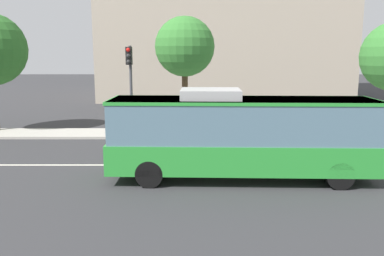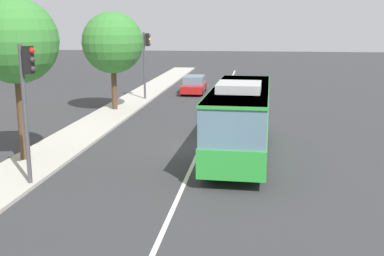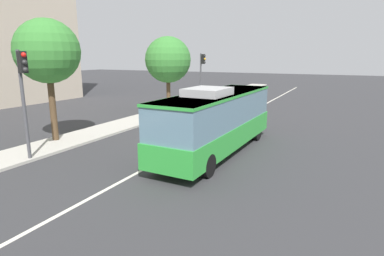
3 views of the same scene
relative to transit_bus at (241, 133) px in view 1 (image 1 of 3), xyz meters
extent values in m
plane|color=#333335|center=(1.17, 1.91, -1.81)|extent=(160.00, 160.00, 0.00)
cube|color=#B2ADA3|center=(1.17, 8.60, -1.74)|extent=(80.00, 2.68, 0.14)
cube|color=silver|center=(1.17, 1.91, -1.80)|extent=(76.00, 0.16, 0.01)
cube|color=green|center=(0.02, 0.00, -0.83)|extent=(10.07, 2.80, 1.10)
cube|color=slate|center=(0.02, 0.00, 0.50)|extent=(9.87, 2.72, 1.58)
cube|color=green|center=(0.02, 0.00, 1.23)|extent=(9.97, 2.77, 0.12)
cube|color=#B2B2B2|center=(-1.18, 0.04, 1.47)|extent=(2.25, 1.86, 0.36)
cylinder|color=black|center=(3.46, 1.00, -1.31)|extent=(1.01, 0.33, 1.00)
cylinder|color=black|center=(3.39, -1.20, -1.31)|extent=(1.01, 0.33, 1.00)
cylinder|color=black|center=(-3.34, 1.20, -1.31)|extent=(1.01, 0.33, 1.00)
cylinder|color=black|center=(-3.41, -1.00, -1.31)|extent=(1.01, 0.33, 1.00)
cylinder|color=#47474C|center=(-5.27, 7.51, 0.79)|extent=(0.16, 0.16, 5.20)
cube|color=black|center=(-5.30, 7.23, 2.84)|extent=(0.34, 0.31, 0.96)
sphere|color=red|center=(-5.31, 7.08, 3.16)|extent=(0.22, 0.22, 0.22)
sphere|color=#2D2D2D|center=(-5.31, 7.08, 2.84)|extent=(0.22, 0.22, 0.22)
sphere|color=#2D2D2D|center=(-5.31, 7.08, 2.52)|extent=(0.22, 0.22, 0.22)
cylinder|color=#4C3823|center=(-2.30, 9.21, 0.12)|extent=(0.36, 0.36, 3.86)
sphere|color=#387F33|center=(-2.30, 9.21, 3.38)|extent=(3.54, 3.54, 3.54)
cube|color=slate|center=(14.19, 31.56, 0.30)|extent=(0.22, 14.58, 1.50)
cube|color=slate|center=(14.19, 31.56, 3.70)|extent=(0.22, 14.58, 1.50)
cube|color=slate|center=(14.19, 31.56, 7.10)|extent=(0.22, 14.58, 1.50)
camera|label=1|loc=(-1.87, -14.78, 2.92)|focal=37.30mm
camera|label=2|loc=(-21.07, -0.60, 4.11)|focal=44.56mm
camera|label=3|loc=(-14.82, -5.95, 3.09)|focal=29.70mm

